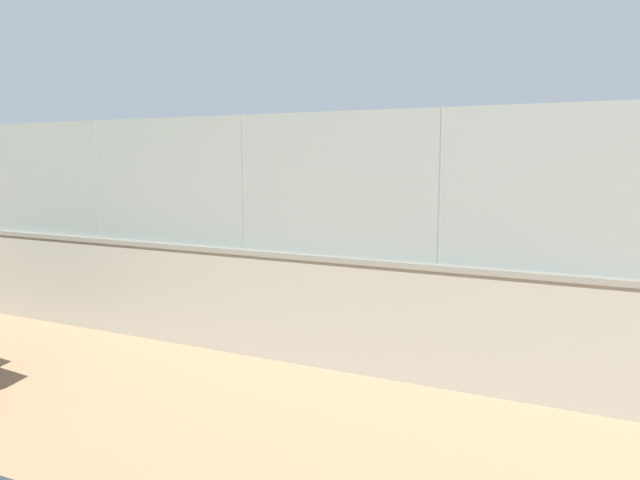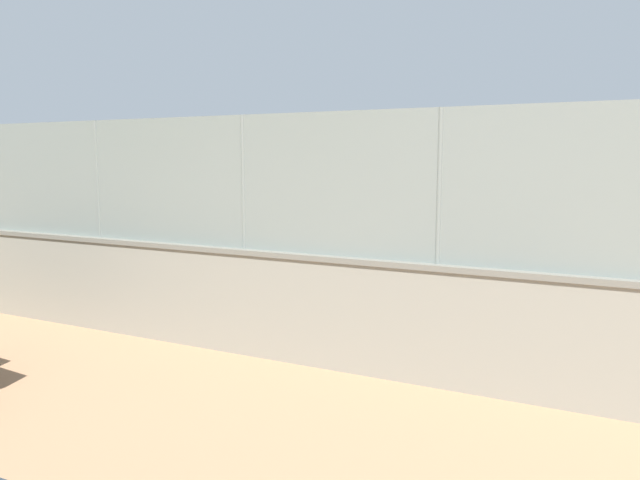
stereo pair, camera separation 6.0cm
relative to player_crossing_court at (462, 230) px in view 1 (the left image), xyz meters
The scene contains 6 objects.
ground_plane 2.14m from the player_crossing_court, 161.80° to the right, with size 260.00×260.00×0.00m, color tan.
perimeter_wall 10.96m from the player_crossing_court, 87.28° to the left, with size 24.84×0.98×1.67m.
fence_panel_on_wall 11.11m from the player_crossing_court, 87.28° to the left, with size 24.41×0.71×2.04m.
player_crossing_court is the anchor object (origin of this frame).
player_near_wall_returning 8.14m from the player_crossing_court, 59.38° to the left, with size 0.83×0.69×1.54m.
sports_ball 2.09m from the player_crossing_court, 104.33° to the left, with size 0.23×0.23×0.23m, color white.
Camera 1 is at (-2.93, 19.17, 3.05)m, focal length 33.85 mm.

